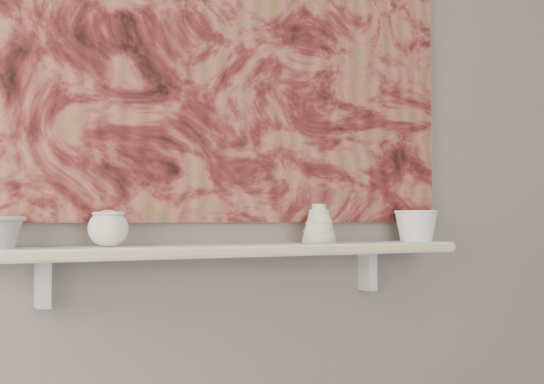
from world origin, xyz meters
TOP-DOWN VIEW (x-y plane):
  - wall_back at (0.00, 1.60)m, footprint 3.60×0.00m
  - shelf at (0.00, 1.51)m, footprint 1.40×0.18m
  - shelf_stripe at (0.00, 1.41)m, footprint 1.40×0.01m
  - bracket_left at (-0.49, 1.57)m, footprint 0.03×0.06m
  - bracket_right at (0.49, 1.57)m, footprint 0.03×0.06m
  - painting at (0.00, 1.59)m, footprint 1.50×0.02m
  - house_motif at (0.45, 1.57)m, footprint 0.09×0.00m
  - cup_cream at (-0.34, 1.51)m, footprint 0.13×0.13m
  - bell_vessel at (0.27, 1.51)m, footprint 0.12×0.12m
  - bowl_white at (0.63, 1.51)m, footprint 0.18×0.18m

SIDE VIEW (x-z plane):
  - bracket_left at x=-0.49m, z-range 0.78..0.90m
  - bracket_right at x=0.49m, z-range 0.78..0.90m
  - shelf at x=0.00m, z-range 0.90..0.93m
  - shelf_stripe at x=0.00m, z-range 0.91..0.92m
  - cup_cream at x=-0.34m, z-range 0.93..1.02m
  - bowl_white at x=0.63m, z-range 0.93..1.03m
  - bell_vessel at x=0.27m, z-range 0.93..1.04m
  - house_motif at x=0.45m, z-range 1.19..1.27m
  - wall_back at x=0.00m, z-range -0.45..3.15m
  - painting at x=0.00m, z-range 0.99..2.09m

